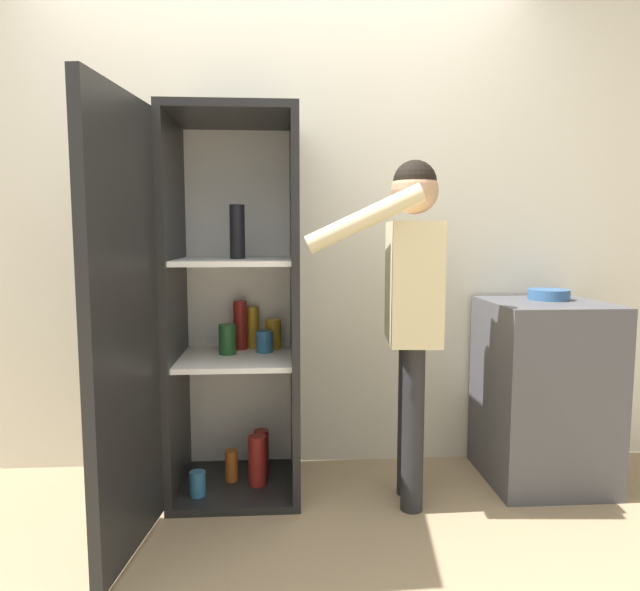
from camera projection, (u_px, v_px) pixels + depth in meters
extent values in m
plane|color=tan|center=(281.00, 562.00, 2.13)|extent=(12.00, 12.00, 0.00)
cube|color=silver|center=(280.00, 224.00, 2.97)|extent=(7.00, 0.06, 2.55)
cube|color=black|center=(238.00, 484.00, 2.76)|extent=(0.59, 0.57, 0.04)
cube|color=black|center=(232.00, 116.00, 2.57)|extent=(0.59, 0.57, 0.04)
cube|color=white|center=(239.00, 300.00, 2.93)|extent=(0.59, 0.03, 1.70)
cube|color=black|center=(175.00, 307.00, 2.65)|extent=(0.04, 0.57, 1.70)
cube|color=black|center=(295.00, 306.00, 2.68)|extent=(0.04, 0.57, 1.70)
cube|color=white|center=(236.00, 359.00, 2.69)|extent=(0.52, 0.50, 0.02)
cube|color=white|center=(234.00, 261.00, 2.64)|extent=(0.52, 0.50, 0.02)
cube|color=black|center=(123.00, 328.00, 2.07)|extent=(0.12, 0.59, 1.70)
cylinder|color=maroon|center=(240.00, 325.00, 2.84)|extent=(0.07, 0.07, 0.24)
cylinder|color=#9E4C19|center=(232.00, 465.00, 2.75)|extent=(0.06, 0.06, 0.15)
cylinder|color=maroon|center=(261.00, 453.00, 2.81)|extent=(0.07, 0.07, 0.23)
cylinder|color=teal|center=(265.00, 342.00, 2.77)|extent=(0.08, 0.08, 0.11)
cylinder|color=teal|center=(198.00, 484.00, 2.59)|extent=(0.07, 0.07, 0.11)
cylinder|color=#B78C1E|center=(253.00, 327.00, 2.88)|extent=(0.06, 0.06, 0.21)
cylinder|color=#B78C1E|center=(273.00, 334.00, 2.86)|extent=(0.08, 0.08, 0.15)
cylinder|color=black|center=(237.00, 232.00, 2.62)|extent=(0.07, 0.07, 0.25)
cylinder|color=#1E5123|center=(227.00, 339.00, 2.73)|extent=(0.08, 0.08, 0.14)
cylinder|color=maroon|center=(257.00, 460.00, 2.70)|extent=(0.09, 0.09, 0.24)
cylinder|color=#262628|center=(413.00, 428.00, 2.50)|extent=(0.10, 0.10, 0.75)
cylinder|color=#262628|center=(408.00, 417.00, 2.66)|extent=(0.10, 0.10, 0.75)
cube|color=beige|center=(413.00, 282.00, 2.51)|extent=(0.25, 0.41, 0.53)
sphere|color=tan|center=(415.00, 190.00, 2.47)|extent=(0.21, 0.21, 0.21)
sphere|color=black|center=(415.00, 182.00, 2.46)|extent=(0.19, 0.19, 0.19)
cylinder|color=beige|center=(365.00, 219.00, 2.27)|extent=(0.49, 0.12, 0.28)
cylinder|color=beige|center=(407.00, 284.00, 2.73)|extent=(0.08, 0.08, 0.50)
cube|color=#4C4C51|center=(543.00, 392.00, 2.81)|extent=(0.55, 0.57, 0.90)
cylinder|color=#335B8E|center=(549.00, 295.00, 2.84)|extent=(0.20, 0.20, 0.05)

